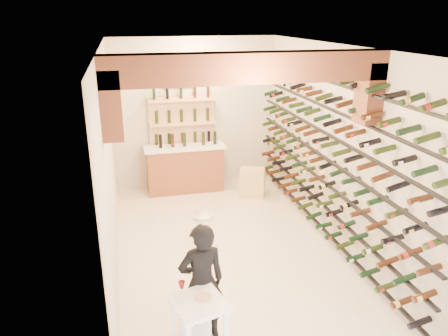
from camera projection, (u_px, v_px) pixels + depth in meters
name	position (u px, v px, depth m)	size (l,w,h in m)	color
ground	(228.00, 249.00, 7.02)	(6.00, 6.00, 0.00)	silver
room_shell	(233.00, 117.00, 6.02)	(3.52, 6.02, 3.21)	beige
wine_rack	(322.00, 152.00, 6.83)	(0.32, 5.70, 2.56)	black
back_counter	(185.00, 167.00, 9.20)	(1.70, 0.62, 1.29)	brown
back_shelving	(182.00, 135.00, 9.21)	(1.40, 0.31, 2.73)	tan
tasting_table	(199.00, 312.00, 4.56)	(0.65, 0.65, 0.94)	white
white_stool	(196.00, 318.00, 5.10)	(0.34, 0.34, 0.42)	white
person	(202.00, 283.00, 4.87)	(0.54, 0.36, 1.48)	black
chrome_barstool	(203.00, 231.00, 6.72)	(0.36, 0.36, 0.71)	silver
crate_lower	(252.00, 189.00, 9.02)	(0.52, 0.36, 0.31)	#E1C07B
crate_upper	(252.00, 176.00, 8.92)	(0.50, 0.34, 0.29)	#E1C07B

